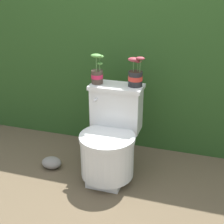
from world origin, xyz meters
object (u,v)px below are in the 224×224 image
object	(u,v)px
potted_plant_midleft	(135,76)
garden_stone	(52,163)
potted_plant_left	(97,73)
toilet	(110,140)

from	to	relation	value
potted_plant_midleft	garden_stone	xyz separation A→B (m)	(-0.66, -0.24, -0.76)
potted_plant_left	garden_stone	xyz separation A→B (m)	(-0.35, -0.22, -0.77)
toilet	potted_plant_left	distance (m)	0.54
potted_plant_midleft	garden_stone	distance (m)	1.04
potted_plant_left	potted_plant_midleft	size ratio (longest dim) A/B	1.05
toilet	potted_plant_left	bearing A→B (deg)	134.78
potted_plant_left	potted_plant_midleft	distance (m)	0.30
potted_plant_midleft	garden_stone	world-z (taller)	potted_plant_midleft
potted_plant_left	garden_stone	size ratio (longest dim) A/B	1.44
garden_stone	potted_plant_midleft	bearing A→B (deg)	20.28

